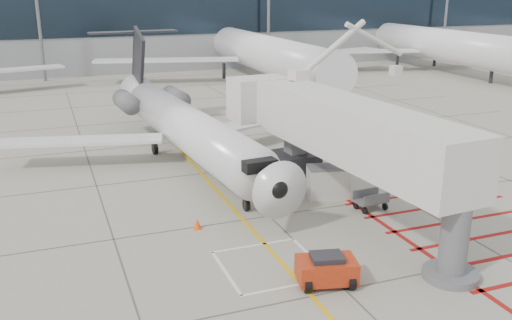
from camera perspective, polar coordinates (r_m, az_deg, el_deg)
name	(u,v)px	position (r m, az deg, el deg)	size (l,w,h in m)	color
ground_plane	(302,248)	(26.61, 4.63, -8.76)	(260.00, 260.00, 0.00)	gray
regional_jet	(198,111)	(35.85, -5.78, 4.89)	(24.37, 30.73, 8.05)	silver
jet_bridge	(359,144)	(28.73, 10.22, 1.54)	(9.47, 19.99, 8.00)	silver
pushback_tug	(327,269)	(23.46, 7.07, -10.72)	(2.36, 1.47, 1.37)	#AF2C10
baggage_cart	(371,200)	(31.22, 11.41, -3.96)	(1.69, 1.06, 1.06)	#505054
ground_power_unit	(328,182)	(32.52, 7.23, -2.17)	(2.29, 1.34, 1.81)	beige
cone_nose	(197,224)	(28.50, -5.89, -6.35)	(0.40, 0.40, 0.55)	#FC480D
cone_side	(314,188)	(33.36, 5.78, -2.80)	(0.37, 0.37, 0.52)	#DD420B
terminal_building	(172,14)	(93.91, -8.38, 14.23)	(180.00, 28.00, 14.00)	gray
terminal_glass_band	(195,12)	(80.22, -6.13, 14.54)	(180.00, 0.10, 6.00)	black
bg_aircraft_c	(253,27)	(72.27, -0.26, 13.13)	(38.81, 43.12, 12.94)	silver
bg_aircraft_d	(429,22)	(84.94, 16.90, 13.03)	(38.83, 43.14, 12.94)	silver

